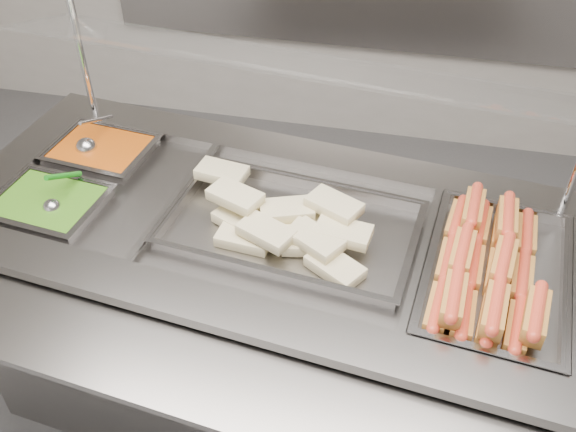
% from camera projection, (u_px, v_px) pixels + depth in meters
% --- Properties ---
extents(steam_counter, '(2.12, 1.13, 0.97)m').
position_uv_depth(steam_counter, '(274.00, 322.00, 2.27)').
color(steam_counter, slate).
rests_on(steam_counter, ground).
extents(tray_rail, '(1.95, 0.62, 0.06)m').
position_uv_depth(tray_rail, '(195.00, 370.00, 1.59)').
color(tray_rail, slate).
rests_on(tray_rail, steam_counter).
extents(sneeze_guard, '(1.80, 0.53, 0.47)m').
position_uv_depth(sneeze_guard, '(297.00, 67.00, 1.87)').
color(sneeze_guard, silver).
rests_on(sneeze_guard, steam_counter).
extents(pan_hotdogs, '(0.43, 0.63, 0.11)m').
position_uv_depth(pan_hotdogs, '(494.00, 281.00, 1.81)').
color(pan_hotdogs, gray).
rests_on(pan_hotdogs, steam_counter).
extents(pan_wraps, '(0.78, 0.52, 0.08)m').
position_uv_depth(pan_wraps, '(291.00, 230.00, 1.96)').
color(pan_wraps, gray).
rests_on(pan_wraps, steam_counter).
extents(pan_beans, '(0.35, 0.30, 0.11)m').
position_uv_depth(pan_beans, '(103.00, 158.00, 2.27)').
color(pan_beans, gray).
rests_on(pan_beans, steam_counter).
extents(pan_peas, '(0.35, 0.30, 0.11)m').
position_uv_depth(pan_peas, '(51.00, 212.00, 2.04)').
color(pan_peas, gray).
rests_on(pan_peas, steam_counter).
extents(hotdogs_in_buns, '(0.32, 0.58, 0.12)m').
position_uv_depth(hotdogs_in_buns, '(486.00, 268.00, 1.78)').
color(hotdogs_in_buns, '#A95C23').
rests_on(hotdogs_in_buns, pan_hotdogs).
extents(tortilla_wraps, '(0.60, 0.45, 0.10)m').
position_uv_depth(tortilla_wraps, '(288.00, 226.00, 1.91)').
color(tortilla_wraps, '#CAB987').
rests_on(tortilla_wraps, pan_wraps).
extents(ladle, '(0.08, 0.21, 0.15)m').
position_uv_depth(ladle, '(87.00, 146.00, 2.23)').
color(ladle, '#B7B8BD').
rests_on(ladle, pan_beans).
extents(serving_spoon, '(0.06, 0.19, 0.15)m').
position_uv_depth(serving_spoon, '(54.00, 202.00, 2.00)').
color(serving_spoon, '#B7B8BD').
rests_on(serving_spoon, pan_peas).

